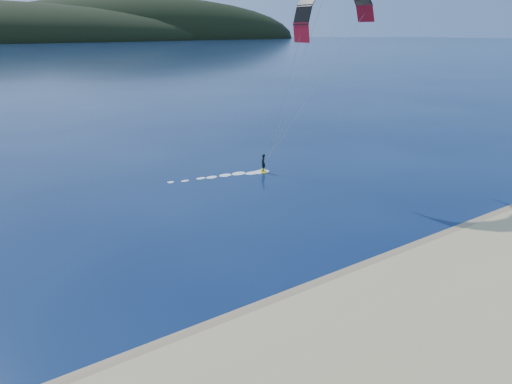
# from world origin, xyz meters

# --- Properties ---
(ground) EXTENTS (1800.00, 1800.00, 0.00)m
(ground) POSITION_xyz_m (0.00, 0.00, 0.00)
(ground) COLOR #07153A
(ground) RESTS_ON ground
(wet_sand) EXTENTS (220.00, 2.50, 0.10)m
(wet_sand) POSITION_xyz_m (0.00, 4.50, 0.05)
(wet_sand) COLOR #88724F
(wet_sand) RESTS_ON ground
(kitesurfer_near) EXTENTS (21.11, 7.16, 18.41)m
(kitesurfer_near) POSITION_xyz_m (20.09, 22.12, 14.80)
(kitesurfer_near) COLOR gold
(kitesurfer_near) RESTS_ON ground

